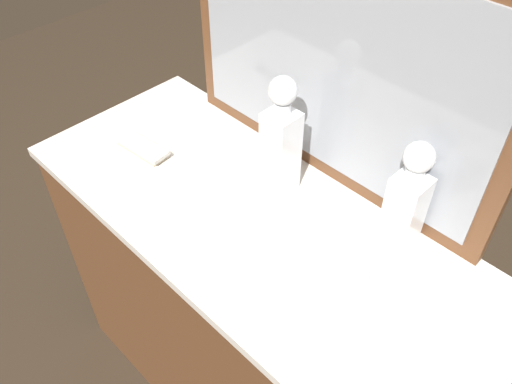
{
  "coord_description": "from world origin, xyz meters",
  "views": [
    {
      "loc": [
        0.6,
        -0.6,
        1.78
      ],
      "look_at": [
        0.0,
        0.0,
        0.96
      ],
      "focal_mm": 37.2,
      "sensor_mm": 36.0,
      "label": 1
    }
  ],
  "objects_px": {
    "crystal_decanter_rear": "(406,205)",
    "crystal_decanter_far_left": "(281,147)",
    "silver_brush_left": "(142,147)",
    "crystal_tumbler_right": "(351,281)"
  },
  "relations": [
    {
      "from": "crystal_decanter_rear",
      "to": "silver_brush_left",
      "type": "xyz_separation_m",
      "value": [
        -0.65,
        -0.22,
        -0.1
      ]
    },
    {
      "from": "crystal_decanter_rear",
      "to": "crystal_tumbler_right",
      "type": "height_order",
      "value": "crystal_decanter_rear"
    },
    {
      "from": "crystal_decanter_rear",
      "to": "silver_brush_left",
      "type": "height_order",
      "value": "crystal_decanter_rear"
    },
    {
      "from": "crystal_decanter_far_left",
      "to": "silver_brush_left",
      "type": "relative_size",
      "value": 1.85
    },
    {
      "from": "crystal_decanter_rear",
      "to": "silver_brush_left",
      "type": "bearing_deg",
      "value": -161.48
    },
    {
      "from": "crystal_tumbler_right",
      "to": "silver_brush_left",
      "type": "distance_m",
      "value": 0.67
    },
    {
      "from": "crystal_tumbler_right",
      "to": "silver_brush_left",
      "type": "height_order",
      "value": "crystal_tumbler_right"
    },
    {
      "from": "crystal_decanter_rear",
      "to": "crystal_decanter_far_left",
      "type": "distance_m",
      "value": 0.31
    },
    {
      "from": "crystal_decanter_far_left",
      "to": "silver_brush_left",
      "type": "height_order",
      "value": "crystal_decanter_far_left"
    },
    {
      "from": "crystal_decanter_far_left",
      "to": "silver_brush_left",
      "type": "bearing_deg",
      "value": -155.8
    }
  ]
}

